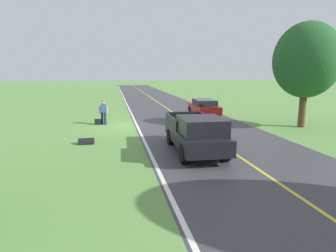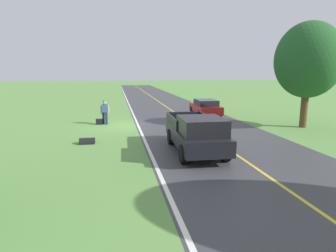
% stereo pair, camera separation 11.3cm
% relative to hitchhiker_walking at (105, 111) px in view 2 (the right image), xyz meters
% --- Properties ---
extents(ground_plane, '(200.00, 200.00, 0.00)m').
position_rel_hitchhiker_walking_xyz_m(ground_plane, '(-1.48, 0.99, -0.98)').
color(ground_plane, '#609347').
extents(road_surface, '(8.12, 120.00, 0.00)m').
position_rel_hitchhiker_walking_xyz_m(road_surface, '(-6.19, 0.99, -0.98)').
color(road_surface, '#3D3D42').
rests_on(road_surface, ground).
extents(lane_edge_line, '(0.16, 117.60, 0.00)m').
position_rel_hitchhiker_walking_xyz_m(lane_edge_line, '(-2.31, 0.99, -0.98)').
color(lane_edge_line, silver).
rests_on(lane_edge_line, ground).
extents(lane_centre_line, '(0.14, 117.60, 0.00)m').
position_rel_hitchhiker_walking_xyz_m(lane_centre_line, '(-6.19, 0.99, -0.98)').
color(lane_centre_line, gold).
rests_on(lane_centre_line, ground).
extents(hitchhiker_walking, '(0.62, 0.51, 1.75)m').
position_rel_hitchhiker_walking_xyz_m(hitchhiker_walking, '(0.00, 0.00, 0.00)').
color(hitchhiker_walking, navy).
rests_on(hitchhiker_walking, ground).
extents(suitcase_carried, '(0.46, 0.21, 0.41)m').
position_rel_hitchhiker_walking_xyz_m(suitcase_carried, '(0.42, 0.07, -0.77)').
color(suitcase_carried, black).
rests_on(suitcase_carried, ground).
extents(pickup_truck_passing, '(2.22, 5.46, 1.82)m').
position_rel_hitchhiker_walking_xyz_m(pickup_truck_passing, '(-4.45, 8.46, -0.01)').
color(pickup_truck_passing, black).
rests_on(pickup_truck_passing, ground).
extents(tree_far_side_near, '(4.34, 4.34, 7.01)m').
position_rel_hitchhiker_walking_xyz_m(tree_far_side_near, '(-13.42, 3.63, 3.52)').
color(tree_far_side_near, brown).
rests_on(tree_far_side_near, ground).
extents(sedan_near_oncoming, '(2.05, 4.46, 1.41)m').
position_rel_hitchhiker_walking_xyz_m(sedan_near_oncoming, '(-8.39, -2.54, -0.23)').
color(sedan_near_oncoming, red).
rests_on(sedan_near_oncoming, ground).
extents(drainage_culvert, '(0.80, 0.60, 0.60)m').
position_rel_hitchhiker_walking_xyz_m(drainage_culvert, '(0.78, 5.64, -0.98)').
color(drainage_culvert, black).
rests_on(drainage_culvert, ground).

